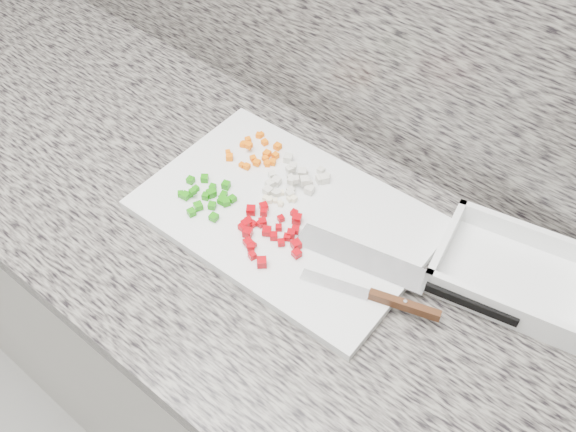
% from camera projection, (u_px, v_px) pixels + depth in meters
% --- Properties ---
extents(cabinet, '(3.92, 0.62, 0.86)m').
position_uv_depth(cabinet, '(244.00, 347.00, 1.48)').
color(cabinet, silver).
rests_on(cabinet, ground).
extents(countertop, '(3.96, 0.64, 0.04)m').
position_uv_depth(countertop, '(232.00, 220.00, 1.15)').
color(countertop, slate).
rests_on(countertop, cabinet).
extents(cutting_board, '(0.50, 0.34, 0.02)m').
position_uv_depth(cutting_board, '(286.00, 215.00, 1.12)').
color(cutting_board, silver).
rests_on(cutting_board, countertop).
extents(carrot_pile, '(0.10, 0.10, 0.02)m').
position_uv_depth(carrot_pile, '(257.00, 152.00, 1.20)').
color(carrot_pile, '#FE6C05').
rests_on(carrot_pile, cutting_board).
extents(onion_pile, '(0.10, 0.12, 0.03)m').
position_uv_depth(onion_pile, '(296.00, 179.00, 1.15)').
color(onion_pile, beige).
rests_on(onion_pile, cutting_board).
extents(green_pepper_pile, '(0.11, 0.10, 0.02)m').
position_uv_depth(green_pepper_pile, '(208.00, 196.00, 1.13)').
color(green_pepper_pile, '#1D820B').
rests_on(green_pepper_pile, cutting_board).
extents(red_pepper_pile, '(0.14, 0.13, 0.01)m').
position_uv_depth(red_pepper_pile, '(269.00, 231.00, 1.07)').
color(red_pepper_pile, '#A5020A').
rests_on(red_pepper_pile, cutting_board).
extents(garlic_pile, '(0.05, 0.06, 0.01)m').
position_uv_depth(garlic_pile, '(277.00, 200.00, 1.12)').
color(garlic_pile, '#F1E6BA').
rests_on(garlic_pile, cutting_board).
extents(chef_knife, '(0.37, 0.11, 0.02)m').
position_uv_depth(chef_knife, '(433.00, 284.00, 1.00)').
color(chef_knife, silver).
rests_on(chef_knife, cutting_board).
extents(paring_knife, '(0.22, 0.08, 0.02)m').
position_uv_depth(paring_knife, '(386.00, 300.00, 0.98)').
color(paring_knife, silver).
rests_on(paring_knife, cutting_board).
extents(tray, '(0.27, 0.22, 0.05)m').
position_uv_depth(tray, '(513.00, 275.00, 1.02)').
color(tray, white).
rests_on(tray, countertop).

